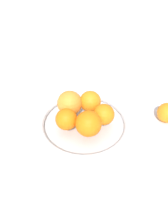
# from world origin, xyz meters

# --- Properties ---
(ground_plane) EXTENTS (4.00, 4.00, 0.00)m
(ground_plane) POSITION_xyz_m (0.00, 0.00, 0.00)
(ground_plane) COLOR silver
(fruit_bowl) EXTENTS (0.29, 0.29, 0.03)m
(fruit_bowl) POSITION_xyz_m (0.00, 0.00, 0.02)
(fruit_bowl) COLOR silver
(fruit_bowl) RESTS_ON ground_plane
(orange_pile) EXTENTS (0.17, 0.18, 0.08)m
(orange_pile) POSITION_xyz_m (0.00, -0.00, 0.07)
(orange_pile) COLOR orange
(orange_pile) RESTS_ON fruit_bowl
(stray_orange) EXTENTS (0.07, 0.07, 0.07)m
(stray_orange) POSITION_xyz_m (-0.22, 0.16, 0.03)
(stray_orange) COLOR orange
(stray_orange) RESTS_ON ground_plane
(napkin_folded) EXTENTS (0.17, 0.17, 0.01)m
(napkin_folded) POSITION_xyz_m (-0.01, -0.28, 0.00)
(napkin_folded) COLOR white
(napkin_folded) RESTS_ON ground_plane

